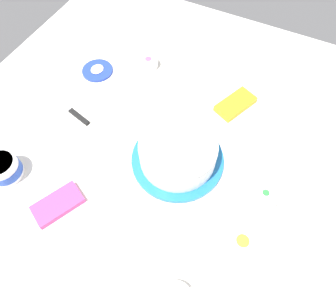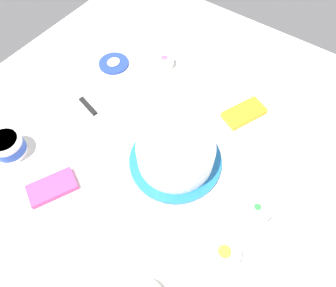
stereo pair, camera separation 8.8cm
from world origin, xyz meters
name	(u,v)px [view 2 (the right image)]	position (x,y,z in m)	size (l,w,h in m)	color
ground_plane	(164,143)	(0.00, 0.00, 0.00)	(1.54, 1.54, 0.00)	silver
frosted_cake	(176,154)	(-0.04, -0.07, 0.05)	(0.30, 0.30, 0.11)	#1E6BB2
frosting_tub	(8,146)	(-0.33, 0.39, 0.04)	(0.11, 0.11, 0.07)	white
frosting_tub_lid	(114,63)	(0.19, 0.39, 0.01)	(0.12, 0.12, 0.02)	#233DAD
spreading_knife	(81,98)	(-0.03, 0.37, 0.01)	(0.08, 0.23, 0.01)	silver
sprinkle_bowl_green	(256,209)	(-0.04, -0.37, 0.02)	(0.09, 0.09, 0.04)	white
sprinkle_bowl_rainbow	(164,61)	(0.31, 0.22, 0.02)	(0.08, 0.08, 0.04)	white
sprinkle_bowl_yellow	(224,253)	(-0.21, -0.35, 0.02)	(0.09, 0.09, 0.04)	white
candy_box_lower	(52,187)	(-0.34, 0.18, 0.01)	(0.15, 0.08, 0.02)	#E53D8E
candy_box_upper	(244,113)	(0.26, -0.17, 0.01)	(0.15, 0.08, 0.03)	yellow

